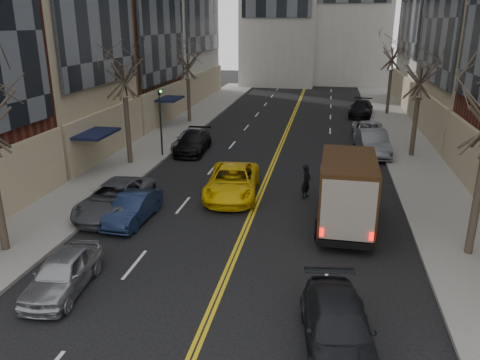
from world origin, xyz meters
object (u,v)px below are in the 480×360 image
(ups_truck, at_px, (347,191))
(pedestrian, at_px, (306,181))
(observer_sedan, at_px, (338,328))
(taxi, at_px, (232,182))

(ups_truck, bearing_deg, pedestrian, 120.68)
(ups_truck, height_order, pedestrian, ups_truck)
(observer_sedan, height_order, taxi, taxi)
(ups_truck, xyz_separation_m, observer_sedan, (-0.39, -8.34, -0.96))
(pedestrian, bearing_deg, ups_truck, -126.45)
(ups_truck, distance_m, pedestrian, 3.80)
(taxi, bearing_deg, pedestrian, 0.94)
(observer_sedan, distance_m, pedestrian, 11.67)
(pedestrian, bearing_deg, taxi, 119.87)
(observer_sedan, height_order, pedestrian, pedestrian)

